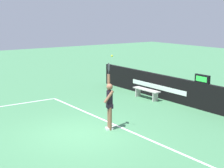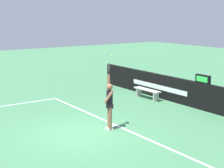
# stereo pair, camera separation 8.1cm
# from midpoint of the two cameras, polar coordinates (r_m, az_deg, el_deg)

# --- Properties ---
(ground_plane) EXTENTS (60.00, 60.00, 0.00)m
(ground_plane) POSITION_cam_midpoint_polar(r_m,az_deg,el_deg) (12.43, -4.98, -8.02)
(ground_plane) COLOR #407A50
(court_lines) EXTENTS (10.58, 5.91, 0.00)m
(court_lines) POSITION_cam_midpoint_polar(r_m,az_deg,el_deg) (11.87, -10.60, -9.11)
(court_lines) COLOR white
(court_lines) RESTS_ON ground
(back_wall) EXTENTS (13.88, 0.19, 1.18)m
(back_wall) POSITION_cam_midpoint_polar(r_m,az_deg,el_deg) (15.93, 13.75, -1.77)
(back_wall) COLOR black
(back_wall) RESTS_ON ground
(speed_display) EXTENTS (0.76, 0.14, 0.37)m
(speed_display) POSITION_cam_midpoint_polar(r_m,az_deg,el_deg) (15.58, 14.71, 0.79)
(speed_display) COLOR black
(speed_display) RESTS_ON back_wall
(tennis_player) EXTENTS (0.46, 0.43, 2.44)m
(tennis_player) POSITION_cam_midpoint_polar(r_m,az_deg,el_deg) (12.52, -0.23, -3.01)
(tennis_player) COLOR brown
(tennis_player) RESTS_ON ground
(tennis_ball) EXTENTS (0.07, 0.07, 0.07)m
(tennis_ball) POSITION_cam_midpoint_polar(r_m,az_deg,el_deg) (11.99, 0.17, 4.59)
(tennis_ball) COLOR #CBE02C
(courtside_bench_near) EXTENTS (1.67, 0.39, 0.48)m
(courtside_bench_near) POSITION_cam_midpoint_polar(r_m,az_deg,el_deg) (17.33, 5.86, -1.20)
(courtside_bench_near) COLOR #BCB3AF
(courtside_bench_near) RESTS_ON ground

